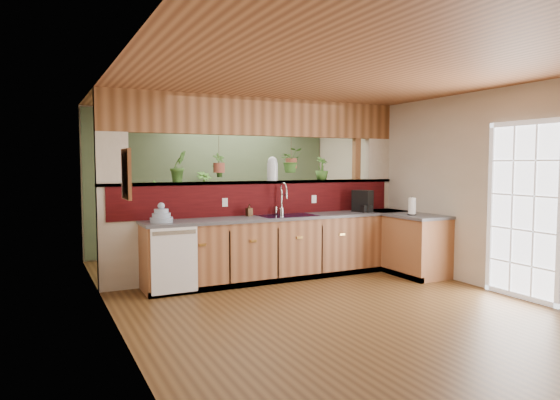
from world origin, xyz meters
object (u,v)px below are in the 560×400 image
dish_stack (161,216)px  glass_jar (272,169)px  shelving_console (189,228)px  paper_towel (412,207)px  soap_dispenser (249,210)px  faucet (283,197)px  coffee_maker (363,202)px

dish_stack → glass_jar: size_ratio=0.81×
shelving_console → glass_jar: bearing=-62.4°
dish_stack → paper_towel: size_ratio=1.07×
paper_towel → glass_jar: (-1.69, 1.13, 0.55)m
glass_jar → shelving_console: glass_jar is taller
soap_dispenser → paper_towel: size_ratio=0.64×
faucet → coffee_maker: size_ratio=1.41×
dish_stack → coffee_maker: bearing=-0.3°
faucet → glass_jar: size_ratio=1.32×
dish_stack → shelving_console: bearing=66.1°
dish_stack → shelving_console: size_ratio=0.20×
dish_stack → soap_dispenser: 1.30m
glass_jar → paper_towel: bearing=-33.8°
coffee_maker → glass_jar: 1.51m
dish_stack → glass_jar: bearing=12.5°
faucet → soap_dispenser: (-0.53, 0.01, -0.17)m
shelving_console → soap_dispenser: bearing=-76.2°
dish_stack → glass_jar: glass_jar is taller
paper_towel → faucet: bearing=150.8°
dish_stack → soap_dispenser: dish_stack is taller
coffee_maker → glass_jar: size_ratio=0.93×
faucet → glass_jar: (-0.06, 0.22, 0.42)m
shelving_console → faucet: bearing=-63.0°
faucet → coffee_maker: bearing=-8.2°
faucet → paper_towel: bearing=-29.2°
faucet → dish_stack: size_ratio=1.64×
faucet → soap_dispenser: bearing=178.6°
soap_dispenser → paper_towel: (2.16, -0.93, 0.04)m
soap_dispenser → shelving_console: (-0.28, 2.11, -0.49)m
faucet → shelving_console: (-0.80, 2.12, -0.65)m
coffee_maker → faucet: bearing=148.3°
soap_dispenser → coffee_maker: bearing=-6.2°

